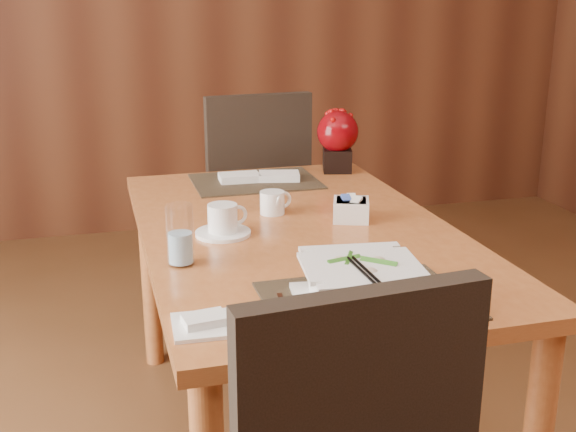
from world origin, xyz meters
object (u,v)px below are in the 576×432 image
object	(u,v)px
dining_table	(297,258)
creamer_jug	(272,203)
bread_plate	(205,325)
water_glass	(180,235)
coffee_cup	(223,222)
far_chair	(251,192)
soup_setting	(360,287)
sugar_caddy	(351,210)
berry_decor	(338,137)

from	to	relation	value
dining_table	creamer_jug	world-z (taller)	creamer_jug
creamer_jug	bread_plate	distance (m)	0.81
water_glass	coffee_cup	bearing A→B (deg)	54.25
far_chair	soup_setting	bearing A→B (deg)	81.23
sugar_caddy	berry_decor	world-z (taller)	berry_decor
coffee_cup	far_chair	distance (m)	1.13
sugar_caddy	coffee_cup	bearing A→B (deg)	-175.16
water_glass	creamer_jug	size ratio (longest dim) A/B	1.60
coffee_cup	water_glass	world-z (taller)	water_glass
dining_table	coffee_cup	distance (m)	0.26
water_glass	bread_plate	world-z (taller)	water_glass
water_glass	bread_plate	bearing A→B (deg)	-90.00
creamer_jug	far_chair	bearing A→B (deg)	65.05
dining_table	bread_plate	size ratio (longest dim) A/B	11.19
soup_setting	coffee_cup	bearing A→B (deg)	115.58
water_glass	far_chair	bearing A→B (deg)	69.80
dining_table	water_glass	distance (m)	0.46
creamer_jug	berry_decor	size ratio (longest dim) A/B	0.42
coffee_cup	water_glass	distance (m)	0.25
coffee_cup	bread_plate	distance (m)	0.60
dining_table	water_glass	size ratio (longest dim) A/B	9.46
water_glass	soup_setting	bearing A→B (deg)	-48.29
berry_decor	dining_table	bearing A→B (deg)	-118.52
berry_decor	far_chair	size ratio (longest dim) A/B	0.23
coffee_cup	dining_table	bearing A→B (deg)	1.20
sugar_caddy	bread_plate	size ratio (longest dim) A/B	0.79
dining_table	bread_plate	xyz separation A→B (m)	(-0.37, -0.58, 0.10)
creamer_jug	water_glass	bearing A→B (deg)	-149.04
dining_table	creamer_jug	size ratio (longest dim) A/B	15.11
dining_table	sugar_caddy	bearing A→B (deg)	9.36
creamer_jug	sugar_caddy	distance (m)	0.25
water_glass	sugar_caddy	xyz separation A→B (m)	(0.55, 0.24, -0.05)
bread_plate	dining_table	bearing A→B (deg)	57.54
dining_table	soup_setting	size ratio (longest dim) A/B	4.94
sugar_caddy	bread_plate	bearing A→B (deg)	-131.90
soup_setting	sugar_caddy	bearing A→B (deg)	78.63
water_glass	bread_plate	xyz separation A→B (m)	(0.00, -0.37, -0.07)
soup_setting	far_chair	bearing A→B (deg)	92.82
sugar_caddy	soup_setting	bearing A→B (deg)	-108.52
dining_table	far_chair	distance (m)	1.07
water_glass	sugar_caddy	bearing A→B (deg)	23.36
creamer_jug	far_chair	world-z (taller)	far_chair
berry_decor	far_chair	bearing A→B (deg)	119.98
dining_table	sugar_caddy	size ratio (longest dim) A/B	14.10
sugar_caddy	far_chair	bearing A→B (deg)	94.60
water_glass	creamer_jug	xyz separation A→B (m)	(0.33, 0.36, -0.04)
coffee_cup	far_chair	world-z (taller)	far_chair
dining_table	soup_setting	world-z (taller)	soup_setting
sugar_caddy	water_glass	bearing A→B (deg)	-156.64
creamer_jug	berry_decor	bearing A→B (deg)	34.69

